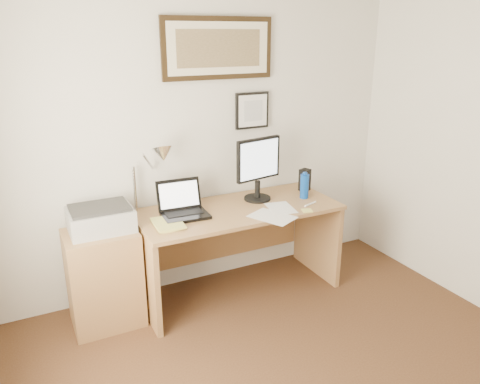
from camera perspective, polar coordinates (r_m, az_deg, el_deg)
wall_back at (r=3.82m, az=-4.73°, el=6.50°), size 3.50×0.02×2.50m
side_cabinet at (r=3.61m, az=-16.21°, el=-10.07°), size 0.50×0.40×0.73m
water_bottle at (r=3.93m, az=7.86°, el=0.69°), size 0.07×0.07×0.20m
bottle_cap at (r=3.89m, az=7.93°, el=2.25°), size 0.04×0.04×0.02m
speaker at (r=4.12m, az=7.89°, el=1.48°), size 0.11×0.10×0.19m
paper_sheet_a at (r=3.53m, az=3.95°, el=-3.03°), size 0.35×0.40×0.00m
paper_sheet_b at (r=3.70m, az=5.00°, el=-1.96°), size 0.24×0.30×0.00m
sticky_pad at (r=3.66m, az=8.18°, el=-2.26°), size 0.10×0.10×0.01m
marker_pen at (r=3.80m, az=8.58°, el=-1.46°), size 0.14×0.06×0.02m
book at (r=3.39m, az=-10.42°, el=-4.09°), size 0.22×0.29×0.02m
desk at (r=3.86m, az=-0.76°, el=-4.81°), size 1.60×0.70×0.75m
laptop at (r=3.56m, az=-6.97°, el=-1.94°), size 0.35×0.31×0.26m
lcd_monitor at (r=3.79m, az=2.24°, el=3.18°), size 0.42×0.22×0.52m
printer at (r=3.46m, az=-16.64°, el=-3.11°), size 0.44×0.34×0.18m
desk_lamp at (r=3.53m, az=-9.70°, el=4.21°), size 0.29×0.27×0.53m
picture_large at (r=3.77m, az=-2.64°, el=17.10°), size 0.92×0.04×0.47m
picture_small at (r=3.95m, az=1.50°, el=9.90°), size 0.30×0.03×0.30m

